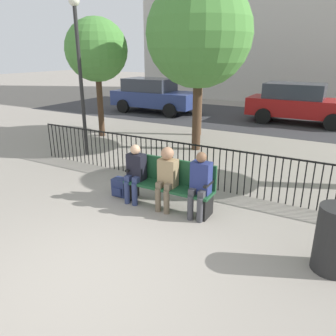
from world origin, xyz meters
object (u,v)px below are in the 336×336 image
Objects in this scene: backpack at (120,187)px; trash_bin at (335,240)px; parked_car_0 at (153,95)px; tree_3 at (199,34)px; tree_2 at (97,50)px; park_bench at (170,182)px; seated_person_1 at (167,175)px; parked_car_1 at (299,103)px; lamp_post at (79,56)px; tree_1 at (202,22)px; seated_person_2 at (200,182)px; seated_person_0 at (135,171)px.

backpack is 0.39× the size of trash_bin.
parked_car_0 reaches higher than backpack.
parked_car_0 is (-4.58, 5.01, -2.43)m from tree_3.
tree_3 is at bearing 0.65° from tree_2.
park_bench is at bearing -72.55° from tree_3.
backpack is at bearing -176.69° from park_bench.
tree_2 reaches higher than park_bench.
park_bench is 0.23m from seated_person_1.
tree_2 is 0.93× the size of parked_car_1.
tree_3 is 3.30m from lamp_post.
tree_3 is at bearing 107.45° from park_bench.
tree_2 is at bearing 118.68° from lamp_post.
tree_1 is 5.59m from parked_car_1.
lamp_post is at bearing -116.24° from tree_1.
trash_bin is at bearing -10.53° from seated_person_1.
backpack is (-1.79, 0.06, -0.49)m from seated_person_2.
park_bench is 1.45× the size of seated_person_1.
tree_2 reaches higher than seated_person_1.
park_bench is 2.93m from trash_bin.
parked_car_1 is at bearing 84.87° from park_bench.
tree_1 is 1.16× the size of lamp_post.
trash_bin is (8.64, -9.51, -0.38)m from parked_car_0.
tree_3 reaches higher than parked_car_1.
tree_3 is (3.64, 0.04, 0.41)m from tree_2.
trash_bin is (2.85, -0.53, -0.22)m from seated_person_1.
tree_3 is (-1.21, 3.84, 2.78)m from park_bench.
tree_1 reaches higher than trash_bin.
tree_1 is 5.17× the size of trash_bin.
seated_person_2 is at bearing 166.40° from trash_bin.
seated_person_1 is 0.29× the size of parked_car_1.
tree_1 is (-2.56, 5.71, 3.07)m from seated_person_2.
trash_bin is (4.06, -4.49, -2.80)m from tree_3.
backpack is 0.09× the size of parked_car_0.
seated_person_2 is 2.26m from trash_bin.
tree_3 is (0.69, -1.74, -0.47)m from tree_1.
trash_bin is at bearing -52.68° from tree_1.
tree_3 reaches higher than seated_person_0.
tree_1 is at bearing 63.76° from lamp_post.
tree_1 reaches higher than park_bench.
seated_person_1 is (0.70, 0.00, 0.04)m from seated_person_0.
seated_person_1 is at bearing 0.25° from seated_person_0.
parked_car_1 is (0.85, 9.62, 0.16)m from seated_person_1.
backpack is at bearing -62.40° from parked_car_0.
parked_car_0 is 1.00× the size of parked_car_1.
parked_car_0 reaches higher than trash_bin.
park_bench is 1.45× the size of seated_person_2.
tree_2 is (-4.14, 3.93, 2.22)m from seated_person_0.
seated_person_2 is 0.25× the size of tree_3.
seated_person_2 is 6.97m from tree_1.
tree_1 reaches higher than seated_person_0.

